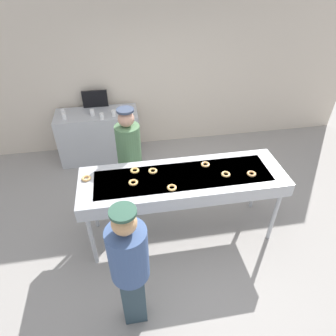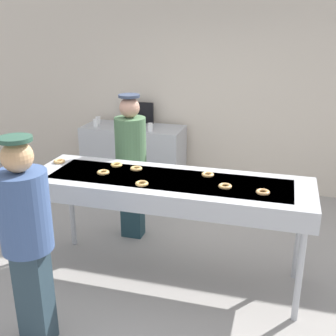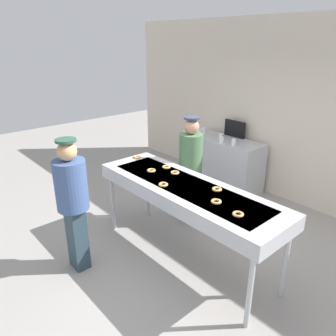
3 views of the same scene
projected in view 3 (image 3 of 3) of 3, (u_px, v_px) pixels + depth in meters
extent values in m
plane|color=#9E9993|center=(185.00, 257.00, 4.29)|extent=(16.00, 16.00, 0.00)
cube|color=beige|center=(300.00, 114.00, 5.32)|extent=(8.00, 0.12, 3.07)
cube|color=#B7BABF|center=(186.00, 192.00, 3.94)|extent=(2.61, 0.80, 0.18)
cube|color=slate|center=(187.00, 188.00, 3.92)|extent=(2.22, 0.56, 0.08)
cylinder|color=#B7BABF|center=(113.00, 204.00, 4.77)|extent=(0.06, 0.06, 0.86)
cylinder|color=#B7BABF|center=(250.00, 292.00, 3.09)|extent=(0.06, 0.06, 0.86)
cylinder|color=#B7BABF|center=(147.00, 191.00, 5.16)|extent=(0.06, 0.06, 0.86)
cylinder|color=#B7BABF|center=(285.00, 264.00, 3.49)|extent=(0.06, 0.06, 0.86)
torus|color=#EBB75C|center=(166.00, 167.00, 4.43)|extent=(0.12, 0.12, 0.03)
torus|color=#EBB362|center=(151.00, 171.00, 4.31)|extent=(0.14, 0.14, 0.03)
torus|color=#EAB169|center=(137.00, 157.00, 4.82)|extent=(0.15, 0.15, 0.03)
torus|color=#E3B062|center=(175.00, 173.00, 4.24)|extent=(0.16, 0.16, 0.03)
torus|color=#E4A966|center=(238.00, 214.00, 3.23)|extent=(0.13, 0.13, 0.03)
torus|color=#EBB167|center=(217.00, 189.00, 3.77)|extent=(0.16, 0.16, 0.03)
torus|color=#E6AD5E|center=(163.00, 184.00, 3.89)|extent=(0.15, 0.15, 0.03)
torus|color=#E0AC63|center=(216.00, 202.00, 3.48)|extent=(0.16, 0.16, 0.03)
cube|color=#1F3C45|center=(190.00, 197.00, 5.01)|extent=(0.24, 0.18, 0.82)
cylinder|color=#4C724C|center=(191.00, 154.00, 4.75)|extent=(0.34, 0.34, 0.60)
sphere|color=tan|center=(192.00, 127.00, 4.60)|extent=(0.22, 0.22, 0.22)
cylinder|color=#323C52|center=(192.00, 118.00, 4.56)|extent=(0.23, 0.23, 0.03)
cube|color=#2B3F4B|center=(77.00, 238.00, 3.97)|extent=(0.24, 0.18, 0.83)
cylinder|color=#3F598C|center=(71.00, 185.00, 3.70)|extent=(0.37, 0.37, 0.60)
sphere|color=tan|center=(67.00, 151.00, 3.55)|extent=(0.22, 0.22, 0.22)
cylinder|color=#2C503F|center=(66.00, 140.00, 3.51)|extent=(0.23, 0.23, 0.03)
cube|color=#B7BABF|center=(224.00, 163.00, 6.23)|extent=(1.47, 0.62, 0.94)
cylinder|color=white|center=(200.00, 132.00, 6.31)|extent=(0.07, 0.07, 0.11)
cylinder|color=white|center=(222.00, 140.00, 5.80)|extent=(0.07, 0.07, 0.11)
cylinder|color=white|center=(234.00, 142.00, 5.71)|extent=(0.07, 0.07, 0.11)
cylinder|color=white|center=(221.00, 137.00, 6.02)|extent=(0.07, 0.07, 0.11)
cylinder|color=white|center=(204.00, 130.00, 6.43)|extent=(0.07, 0.07, 0.11)
cube|color=black|center=(235.00, 129.00, 6.16)|extent=(0.45, 0.04, 0.31)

